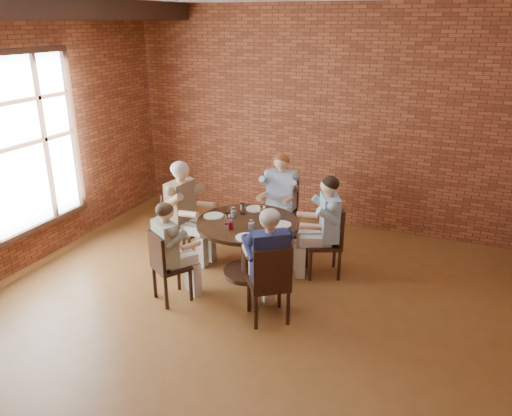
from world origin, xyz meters
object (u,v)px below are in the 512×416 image
at_px(chair_a, 330,238).
at_px(chair_c, 180,222).
at_px(chair_d, 166,264).
at_px(diner_d, 171,252).
at_px(diner_e, 268,265).
at_px(diner_a, 324,227).
at_px(chair_e, 270,281).
at_px(diner_c, 185,212).
at_px(smartphone, 271,234).
at_px(chair_b, 282,208).
at_px(dining_table, 248,237).
at_px(diner_b, 280,199).

relative_size(chair_a, chair_c, 0.97).
xyz_separation_m(chair_d, diner_d, (0.04, 0.06, 0.13)).
distance_m(chair_c, diner_e, 1.96).
xyz_separation_m(diner_a, chair_e, (-0.23, -1.32, -0.16)).
distance_m(diner_c, diner_e, 1.87).
relative_size(diner_c, smartphone, 9.46).
relative_size(diner_a, chair_b, 1.42).
height_order(dining_table, chair_d, chair_d).
xyz_separation_m(diner_b, diner_c, (-1.00, -1.04, 0.02)).
distance_m(diner_a, chair_e, 1.35).
xyz_separation_m(chair_a, diner_a, (-0.08, -0.03, 0.16)).
bearing_deg(chair_d, chair_c, -34.75).
bearing_deg(smartphone, chair_c, 142.08).
distance_m(dining_table, diner_a, 0.99).
relative_size(diner_c, chair_e, 1.50).
distance_m(diner_b, chair_c, 1.51).
xyz_separation_m(diner_e, smartphone, (-0.19, 0.58, 0.09)).
relative_size(dining_table, diner_c, 0.94).
xyz_separation_m(diner_d, diner_e, (1.20, 0.06, 0.04)).
distance_m(dining_table, diner_e, 1.06).
height_order(diner_c, chair_e, diner_c).
xyz_separation_m(dining_table, chair_a, (0.97, 0.43, -0.02)).
xyz_separation_m(diner_b, chair_c, (-1.09, -1.03, -0.15)).
xyz_separation_m(chair_a, diner_d, (-1.55, -1.35, 0.11)).
relative_size(chair_b, diner_c, 0.68).
xyz_separation_m(diner_b, diner_d, (-0.59, -2.06, -0.06)).
bearing_deg(chair_c, smartphone, -98.46).
relative_size(chair_b, diner_d, 0.77).
bearing_deg(diner_b, diner_d, -105.53).
height_order(chair_e, diner_e, diner_e).
bearing_deg(diner_c, chair_d, -155.35).
relative_size(diner_a, diner_c, 0.96).
distance_m(chair_a, chair_d, 2.13).
xyz_separation_m(dining_table, chair_b, (0.01, 1.23, -0.02)).
bearing_deg(chair_c, diner_e, -113.74).
relative_size(chair_b, chair_e, 1.02).
bearing_deg(dining_table, chair_b, 89.42).
height_order(dining_table, diner_d, diner_d).
height_order(dining_table, chair_c, chair_c).
xyz_separation_m(chair_c, diner_e, (1.69, -0.97, 0.14)).
height_order(chair_a, chair_e, chair_a).
height_order(dining_table, diner_c, diner_c).
relative_size(chair_a, chair_e, 1.01).
bearing_deg(smartphone, diner_c, 141.53).
distance_m(diner_a, diner_e, 1.28).
height_order(chair_c, chair_d, chair_c).
bearing_deg(chair_c, diner_c, -90.00).
bearing_deg(diner_d, diner_a, -105.89).
bearing_deg(dining_table, smartphone, -33.06).
xyz_separation_m(chair_a, chair_d, (-1.59, -1.41, -0.03)).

